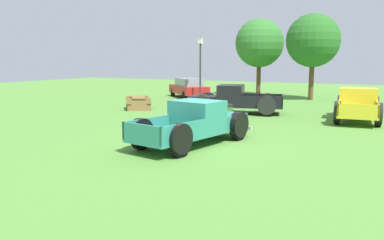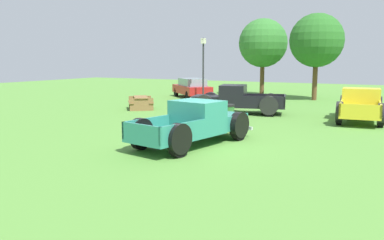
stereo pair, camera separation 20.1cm
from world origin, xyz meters
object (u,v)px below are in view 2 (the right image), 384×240
(pickup_truck_foreground, at_px, (198,123))
(trash_can, at_px, (228,114))
(pickup_truck_behind_left, at_px, (232,100))
(lamp_post_near, at_px, (203,68))
(sedan_distant_b, at_px, (192,88))
(oak_tree_west, at_px, (263,43))
(oak_tree_east, at_px, (317,41))
(picnic_table, at_px, (141,101))
(pickup_truck_behind_right, at_px, (361,105))

(pickup_truck_foreground, relative_size, trash_can, 5.68)
(pickup_truck_behind_left, height_order, lamp_post_near, lamp_post_near)
(sedan_distant_b, xyz_separation_m, oak_tree_west, (4.34, 4.43, 3.55))
(sedan_distant_b, xyz_separation_m, oak_tree_east, (9.02, 2.65, 3.60))
(pickup_truck_behind_left, relative_size, oak_tree_west, 0.87)
(picnic_table, xyz_separation_m, oak_tree_west, (3.59, 12.52, 3.87))
(pickup_truck_behind_left, bearing_deg, lamp_post_near, 131.02)
(pickup_truck_behind_left, relative_size, sedan_distant_b, 1.19)
(pickup_truck_behind_left, bearing_deg, sedan_distant_b, 131.63)
(sedan_distant_b, bearing_deg, pickup_truck_behind_left, -48.37)
(oak_tree_east, bearing_deg, trash_can, -95.43)
(lamp_post_near, bearing_deg, trash_can, -57.00)
(trash_can, bearing_deg, pickup_truck_foreground, -80.88)
(picnic_table, bearing_deg, trash_can, -21.96)
(lamp_post_near, bearing_deg, pickup_truck_foreground, -64.28)
(oak_tree_east, bearing_deg, picnic_table, -127.61)
(pickup_truck_foreground, xyz_separation_m, lamp_post_near, (-6.29, 13.05, 1.65))
(oak_tree_west, bearing_deg, pickup_truck_behind_right, -51.21)
(sedan_distant_b, bearing_deg, oak_tree_east, 16.37)
(sedan_distant_b, bearing_deg, pickup_truck_foreground, -61.22)
(pickup_truck_behind_left, distance_m, oak_tree_west, 12.34)
(pickup_truck_behind_left, xyz_separation_m, picnic_table, (-5.64, -0.90, -0.27))
(oak_tree_east, bearing_deg, lamp_post_near, -143.98)
(pickup_truck_foreground, height_order, pickup_truck_behind_left, pickup_truck_behind_left)
(oak_tree_east, bearing_deg, pickup_truck_behind_right, -65.94)
(pickup_truck_behind_right, relative_size, lamp_post_near, 1.18)
(pickup_truck_behind_left, height_order, trash_can, pickup_truck_behind_left)
(trash_can, xyz_separation_m, oak_tree_east, (1.29, 13.56, 3.93))
(lamp_post_near, bearing_deg, oak_tree_west, 72.17)
(lamp_post_near, distance_m, oak_tree_west, 7.37)
(picnic_table, distance_m, oak_tree_east, 14.11)
(pickup_truck_foreground, xyz_separation_m, pickup_truck_behind_left, (-2.06, 8.20, 0.02))
(picnic_table, distance_m, oak_tree_west, 13.59)
(trash_can, distance_m, oak_tree_west, 16.18)
(oak_tree_west, bearing_deg, sedan_distant_b, -134.41)
(pickup_truck_behind_right, bearing_deg, sedan_distant_b, 153.78)
(pickup_truck_foreground, distance_m, oak_tree_west, 20.56)
(oak_tree_west, bearing_deg, pickup_truck_behind_left, -79.99)
(pickup_truck_foreground, height_order, sedan_distant_b, pickup_truck_foreground)
(pickup_truck_foreground, relative_size, oak_tree_west, 0.84)
(pickup_truck_foreground, height_order, lamp_post_near, lamp_post_near)
(pickup_truck_behind_left, bearing_deg, oak_tree_east, 75.04)
(pickup_truck_behind_right, bearing_deg, picnic_table, -172.40)
(lamp_post_near, bearing_deg, pickup_truck_behind_left, -48.98)
(pickup_truck_foreground, distance_m, lamp_post_near, 14.58)
(sedan_distant_b, height_order, oak_tree_east, oak_tree_east)
(pickup_truck_foreground, relative_size, pickup_truck_behind_left, 0.97)
(sedan_distant_b, relative_size, trash_can, 4.90)
(pickup_truck_behind_right, distance_m, oak_tree_west, 14.41)
(pickup_truck_behind_right, xyz_separation_m, trash_can, (-5.35, -4.46, -0.29))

